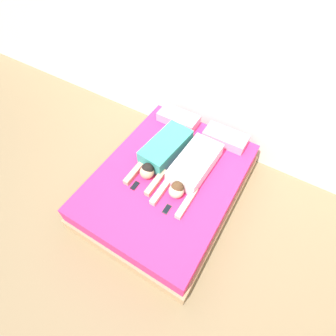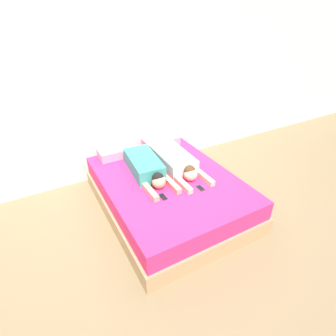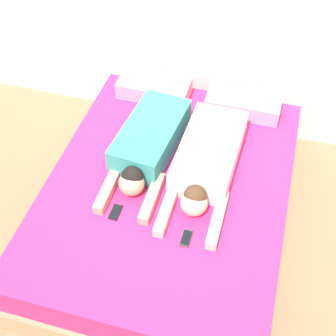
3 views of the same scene
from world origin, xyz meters
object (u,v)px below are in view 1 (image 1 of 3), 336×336
pillow_head_right (225,138)px  pillow_head_left (178,118)px  cell_phone_left (135,186)px  bed (168,186)px  person_right (192,168)px  cell_phone_right (167,209)px  person_left (163,152)px

pillow_head_right → pillow_head_left: bearing=180.0°
pillow_head_left → cell_phone_left: size_ratio=4.64×
bed → pillow_head_right: pillow_head_right is taller
bed → pillow_head_left: 1.03m
bed → pillow_head_left: pillow_head_left is taller
person_right → cell_phone_right: bearing=-89.3°
pillow_head_left → person_right: person_right is taller
pillow_head_right → cell_phone_left: pillow_head_right is taller
pillow_head_right → cell_phone_left: bearing=-116.9°
person_right → pillow_head_left: bearing=130.0°
pillow_head_right → bed: bearing=-112.3°
pillow_head_right → cell_phone_right: pillow_head_right is taller
person_left → person_right: size_ratio=0.95×
bed → cell_phone_right: 0.54m
person_left → cell_phone_right: 0.79m
person_right → cell_phone_left: (-0.49, -0.53, -0.09)m
pillow_head_right → person_right: bearing=-101.2°
bed → person_left: person_left is taller
bed → cell_phone_left: bearing=-127.2°
cell_phone_left → cell_phone_right: size_ratio=1.00×
pillow_head_left → cell_phone_left: bearing=-85.0°
bed → pillow_head_left: bearing=112.3°
pillow_head_left → person_left: 0.70m
bed → person_right: person_right is taller
pillow_head_left → cell_phone_left: (0.11, -1.25, -0.06)m
person_right → cell_phone_right: (0.01, -0.61, -0.09)m
pillow_head_left → cell_phone_right: bearing=-65.3°
pillow_head_left → person_right: size_ratio=0.52×
pillow_head_left → pillow_head_right: bearing=0.0°
person_right → cell_phone_right: size_ratio=9.00×
person_left → cell_phone_left: size_ratio=8.57×
pillow_head_left → person_left: (0.16, -0.68, 0.04)m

